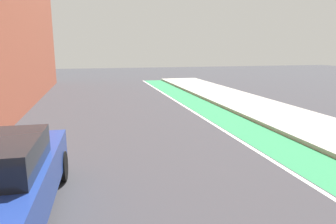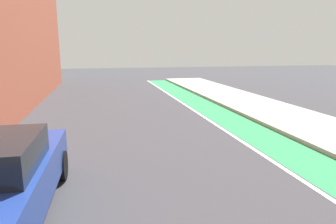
% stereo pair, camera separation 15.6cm
% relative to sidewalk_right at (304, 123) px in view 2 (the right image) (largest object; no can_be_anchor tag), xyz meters
% --- Properties ---
extents(ground_plane, '(77.14, 77.14, 0.00)m').
position_rel_sidewalk_right_xyz_m(ground_plane, '(-6.11, -2.00, -0.07)').
color(ground_plane, '#38383D').
extents(bike_lane_paint, '(1.60, 35.06, 0.00)m').
position_rel_sidewalk_right_xyz_m(bike_lane_paint, '(-2.46, 0.00, -0.07)').
color(bike_lane_paint, '#2D8451').
rests_on(bike_lane_paint, ground).
extents(lane_divider_stripe, '(0.12, 35.06, 0.00)m').
position_rel_sidewalk_right_xyz_m(lane_divider_stripe, '(-3.36, 0.00, -0.07)').
color(lane_divider_stripe, white).
rests_on(lane_divider_stripe, ground).
extents(sidewalk_right, '(3.32, 35.06, 0.14)m').
position_rel_sidewalk_right_xyz_m(sidewalk_right, '(0.00, 0.00, 0.00)').
color(sidewalk_right, '#A8A59E').
rests_on(sidewalk_right, ground).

